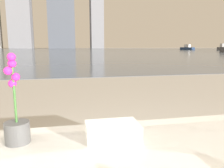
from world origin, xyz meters
The scene contains 6 objects.
potted_orchid centered at (-0.66, 0.78, 0.68)m, with size 0.12×0.12×0.46m.
towel_stack centered at (-0.17, 0.75, 0.61)m, with size 0.28×0.18×0.08m.
harbor_water centered at (0.00, 62.00, 0.01)m, with size 180.00×110.00×0.01m.
harbor_boat_0 centered at (40.60, 51.61, 0.64)m, with size 3.07×5.06×1.80m.
harbor_boat_1 centered at (35.46, 60.82, 0.58)m, with size 2.99×4.58×1.63m.
skyline_tower_1 centered at (-22.50, 118.00, 13.60)m, with size 10.63×9.05×27.19m.
Camera 1 is at (-0.40, -0.35, 1.05)m, focal length 35.00 mm.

